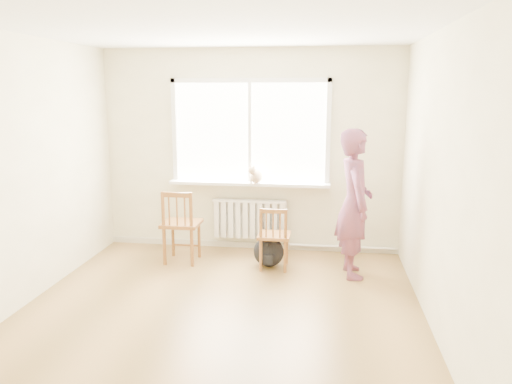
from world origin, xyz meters
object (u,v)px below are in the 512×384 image
(backpack, at_px, (269,252))
(chair_left, at_px, (180,226))
(chair_right, at_px, (274,238))
(person, at_px, (354,204))
(cat, at_px, (256,175))

(backpack, bearing_deg, chair_left, -179.90)
(chair_right, height_order, backpack, chair_right)
(person, bearing_deg, cat, 52.66)
(chair_left, xyz_separation_m, cat, (0.88, 0.53, 0.58))
(chair_left, bearing_deg, backpack, -179.66)
(cat, bearing_deg, chair_left, -129.00)
(cat, bearing_deg, backpack, -46.21)
(chair_right, distance_m, person, 1.05)
(person, bearing_deg, chair_left, 77.32)
(chair_left, relative_size, cat, 2.51)
(backpack, bearing_deg, cat, 113.90)
(backpack, bearing_deg, person, -8.14)
(chair_left, bearing_deg, chair_right, 176.32)
(chair_right, bearing_deg, cat, -63.52)
(chair_right, bearing_deg, person, 176.23)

